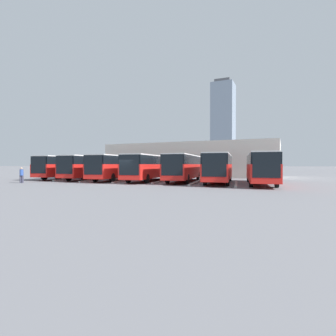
{
  "coord_description": "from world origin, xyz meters",
  "views": [
    {
      "loc": [
        -15.13,
        22.7,
        2.03
      ],
      "look_at": [
        -2.45,
        -5.94,
        1.61
      ],
      "focal_mm": 28.0,
      "sensor_mm": 36.0,
      "label": 1
    }
  ],
  "objects_px": {
    "bus_3": "(149,167)",
    "bus_6": "(69,166)",
    "bus_0": "(261,167)",
    "pedestrian": "(22,175)",
    "bus_1": "(219,167)",
    "bus_5": "(92,166)",
    "bus_4": "(118,166)",
    "bus_2": "(184,167)"
  },
  "relations": [
    {
      "from": "bus_3",
      "to": "bus_6",
      "type": "bearing_deg",
      "value": -9.23
    },
    {
      "from": "bus_0",
      "to": "bus_3",
      "type": "relative_size",
      "value": 1.0
    },
    {
      "from": "bus_6",
      "to": "pedestrian",
      "type": "distance_m",
      "value": 9.01
    },
    {
      "from": "bus_0",
      "to": "bus_3",
      "type": "bearing_deg",
      "value": -8.91
    },
    {
      "from": "pedestrian",
      "to": "bus_0",
      "type": "bearing_deg",
      "value": 166.93
    },
    {
      "from": "bus_1",
      "to": "bus_6",
      "type": "relative_size",
      "value": 1.0
    },
    {
      "from": "bus_3",
      "to": "bus_5",
      "type": "height_order",
      "value": "same"
    },
    {
      "from": "bus_1",
      "to": "pedestrian",
      "type": "xyz_separation_m",
      "value": [
        19.77,
        8.79,
        -0.85
      ]
    },
    {
      "from": "bus_5",
      "to": "bus_0",
      "type": "bearing_deg",
      "value": 171.2
    },
    {
      "from": "bus_1",
      "to": "bus_3",
      "type": "relative_size",
      "value": 1.0
    },
    {
      "from": "bus_0",
      "to": "bus_4",
      "type": "xyz_separation_m",
      "value": [
        17.28,
        0.19,
        0.0
      ]
    },
    {
      "from": "bus_4",
      "to": "bus_2",
      "type": "bearing_deg",
      "value": 178.87
    },
    {
      "from": "pedestrian",
      "to": "bus_3",
      "type": "bearing_deg",
      "value": -174.83
    },
    {
      "from": "pedestrian",
      "to": "bus_5",
      "type": "bearing_deg",
      "value": -138.72
    },
    {
      "from": "bus_4",
      "to": "bus_5",
      "type": "bearing_deg",
      "value": -11.99
    },
    {
      "from": "bus_5",
      "to": "bus_6",
      "type": "height_order",
      "value": "same"
    },
    {
      "from": "bus_4",
      "to": "bus_6",
      "type": "height_order",
      "value": "same"
    },
    {
      "from": "bus_0",
      "to": "pedestrian",
      "type": "xyz_separation_m",
      "value": [
        24.09,
        8.58,
        -0.85
      ]
    },
    {
      "from": "bus_1",
      "to": "bus_2",
      "type": "distance_m",
      "value": 4.38
    },
    {
      "from": "bus_2",
      "to": "pedestrian",
      "type": "relative_size",
      "value": 7.13
    },
    {
      "from": "bus_2",
      "to": "bus_4",
      "type": "bearing_deg",
      "value": -1.13
    },
    {
      "from": "bus_4",
      "to": "pedestrian",
      "type": "relative_size",
      "value": 7.13
    },
    {
      "from": "bus_2",
      "to": "bus_4",
      "type": "xyz_separation_m",
      "value": [
        8.64,
        1.14,
        0.0
      ]
    },
    {
      "from": "bus_0",
      "to": "pedestrian",
      "type": "relative_size",
      "value": 7.13
    },
    {
      "from": "bus_6",
      "to": "pedestrian",
      "type": "relative_size",
      "value": 7.13
    },
    {
      "from": "bus_0",
      "to": "bus_4",
      "type": "relative_size",
      "value": 1.0
    },
    {
      "from": "bus_4",
      "to": "bus_0",
      "type": "bearing_deg",
      "value": 172.0
    },
    {
      "from": "bus_5",
      "to": "pedestrian",
      "type": "distance_m",
      "value": 9.04
    },
    {
      "from": "bus_4",
      "to": "bus_6",
      "type": "bearing_deg",
      "value": -11.2
    },
    {
      "from": "bus_1",
      "to": "bus_4",
      "type": "height_order",
      "value": "same"
    },
    {
      "from": "bus_1",
      "to": "bus_4",
      "type": "distance_m",
      "value": 12.97
    },
    {
      "from": "bus_1",
      "to": "bus_3",
      "type": "distance_m",
      "value": 8.64
    },
    {
      "from": "bus_5",
      "to": "bus_4",
      "type": "bearing_deg",
      "value": 168.01
    },
    {
      "from": "bus_4",
      "to": "bus_6",
      "type": "xyz_separation_m",
      "value": [
        8.64,
        -0.39,
        0.0
      ]
    },
    {
      "from": "bus_3",
      "to": "bus_6",
      "type": "distance_m",
      "value": 12.96
    },
    {
      "from": "bus_2",
      "to": "bus_5",
      "type": "bearing_deg",
      "value": -4.73
    },
    {
      "from": "bus_5",
      "to": "bus_6",
      "type": "distance_m",
      "value": 4.32
    },
    {
      "from": "bus_3",
      "to": "pedestrian",
      "type": "distance_m",
      "value": 14.12
    },
    {
      "from": "bus_5",
      "to": "bus_3",
      "type": "bearing_deg",
      "value": 171.36
    },
    {
      "from": "bus_3",
      "to": "bus_4",
      "type": "xyz_separation_m",
      "value": [
        4.32,
        0.25,
        0.0
      ]
    },
    {
      "from": "bus_3",
      "to": "bus_1",
      "type": "bearing_deg",
      "value": 172.36
    },
    {
      "from": "bus_2",
      "to": "bus_6",
      "type": "bearing_deg",
      "value": -6.14
    }
  ]
}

